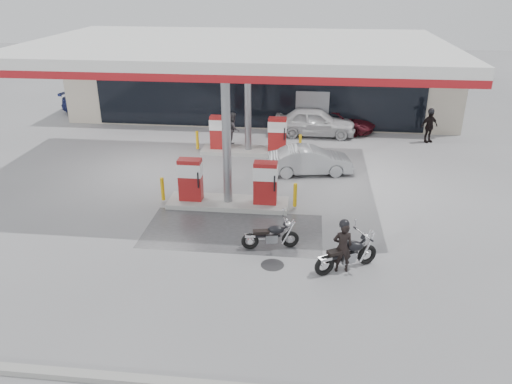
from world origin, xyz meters
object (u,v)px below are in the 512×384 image
Objects in this scene: biker_main at (343,247)px; parked_motorcycle at (271,236)px; pump_island_near at (228,188)px; sedan_white at (315,122)px; hatchback_silver at (310,160)px; attendant at (233,129)px; biker_walking at (429,126)px; parked_car_left at (98,104)px; parked_car_right at (339,121)px; main_motorcycle at (347,255)px; pump_island_far at (248,139)px.

parked_motorcycle is (-2.15, 1.09, -0.37)m from biker_main.
sedan_white is at bearing 70.90° from pump_island_near.
attendant is at bearing 37.65° from hatchback_silver.
pump_island_near is 3.07× the size of biker_walking.
pump_island_near is 1.12× the size of parked_car_left.
biker_main is 0.40× the size of parked_car_right.
hatchback_silver is at bearing 179.30° from sedan_white.
main_motorcycle reaches higher than parked_motorcycle.
pump_island_far is 6.19m from parked_car_right.
biker_walking reaches higher than parked_car_left.
pump_island_far is 9.19m from parked_motorcycle.
attendant is at bearing 84.03° from main_motorcycle.
parked_car_right reaches higher than main_motorcycle.
attendant reaches higher than biker_main.
parked_car_left is at bearing 46.61° from hatchback_silver.
pump_island_far reaches higher than main_motorcycle.
parked_car_right is at bearing -23.24° from hatchback_silver.
biker_main is 13.30m from sedan_white.
parked_car_right is (2.63, 13.24, 0.13)m from parked_motorcycle.
main_motorcycle is 13.21m from sedan_white.
parked_motorcycle is at bearing -173.27° from attendant.
sedan_white reaches higher than main_motorcycle.
parked_car_left is (-10.00, 6.00, -0.05)m from pump_island_far.
pump_island_near reaches higher than biker_walking.
pump_island_far is at bearing -76.21° from biker_main.
attendant reaches higher than parked_car_left.
pump_island_far reaches higher than hatchback_silver.
biker_main reaches higher than sedan_white.
biker_main is 2.44m from parked_motorcycle.
parked_car_left is at bearing 116.55° from parked_motorcycle.
parked_car_right is at bearing 58.07° from main_motorcycle.
hatchback_silver is at bearing 68.27° from main_motorcycle.
parked_motorcycle is 19.12m from parked_car_left.
sedan_white is at bearing 151.32° from parked_car_right.
attendant is 10.34m from parked_car_left.
pump_island_near is at bearing 178.91° from parked_car_right.
sedan_white is at bearing 72.02° from parked_motorcycle.
sedan_white is at bearing 45.12° from pump_island_far.
parked_car_left is at bearing 100.94° from main_motorcycle.
parked_motorcycle is (1.87, -2.99, -0.29)m from pump_island_near.
pump_island_far is at bearing 155.99° from parked_car_right.
biker_main is at bearing -164.86° from attendant.
pump_island_near reaches higher than parked_motorcycle.
hatchback_silver is at bearing 50.21° from pump_island_near.
parked_motorcycle is at bearing -34.83° from biker_main.
biker_main is 7.75m from hatchback_silver.
attendant is 0.42× the size of parked_car_right.
parked_motorcycle is 0.43× the size of sedan_white.
pump_island_far is 1.43× the size of hatchback_silver.
parked_car_right is at bearing -68.31° from attendant.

